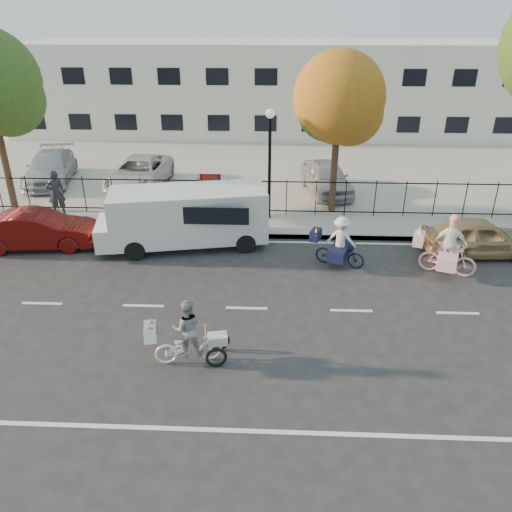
# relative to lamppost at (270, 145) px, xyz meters

# --- Properties ---
(ground) EXTENTS (120.00, 120.00, 0.00)m
(ground) POSITION_rel_lamppost_xyz_m (-0.50, -6.80, -3.11)
(ground) COLOR #333334
(road_markings) EXTENTS (60.00, 9.52, 0.01)m
(road_markings) POSITION_rel_lamppost_xyz_m (-0.50, -6.80, -3.11)
(road_markings) COLOR silver
(road_markings) RESTS_ON ground
(curb) EXTENTS (60.00, 0.10, 0.15)m
(curb) POSITION_rel_lamppost_xyz_m (-0.50, -1.75, -3.04)
(curb) COLOR #A8A399
(curb) RESTS_ON ground
(sidewalk) EXTENTS (60.00, 2.20, 0.15)m
(sidewalk) POSITION_rel_lamppost_xyz_m (-0.50, -0.70, -3.04)
(sidewalk) COLOR #A8A399
(sidewalk) RESTS_ON ground
(parking_lot) EXTENTS (60.00, 15.60, 0.15)m
(parking_lot) POSITION_rel_lamppost_xyz_m (-0.50, 8.20, -3.04)
(parking_lot) COLOR #A8A399
(parking_lot) RESTS_ON ground
(iron_fence) EXTENTS (58.00, 0.06, 1.50)m
(iron_fence) POSITION_rel_lamppost_xyz_m (-0.50, 0.40, -2.21)
(iron_fence) COLOR black
(iron_fence) RESTS_ON sidewalk
(building) EXTENTS (34.00, 10.00, 6.00)m
(building) POSITION_rel_lamppost_xyz_m (-0.50, 18.20, -0.11)
(building) COLOR silver
(building) RESTS_ON ground
(lamppost) EXTENTS (0.36, 0.36, 4.33)m
(lamppost) POSITION_rel_lamppost_xyz_m (0.00, 0.00, 0.00)
(lamppost) COLOR black
(lamppost) RESTS_ON sidewalk
(street_sign) EXTENTS (0.85, 0.06, 1.80)m
(street_sign) POSITION_rel_lamppost_xyz_m (-2.35, 0.00, -1.70)
(street_sign) COLOR black
(street_sign) RESTS_ON sidewalk
(zebra_trike) EXTENTS (1.98, 1.02, 1.69)m
(zebra_trike) POSITION_rel_lamppost_xyz_m (-1.75, -9.28, -2.46)
(zebra_trike) COLOR white
(zebra_trike) RESTS_ON ground
(unicorn_bike) EXTENTS (2.09, 1.52, 2.07)m
(unicorn_bike) POSITION_rel_lamppost_xyz_m (5.81, -4.36, -2.35)
(unicorn_bike) COLOR #FCBFC6
(unicorn_bike) RESTS_ON ground
(bull_bike) EXTENTS (1.92, 1.37, 1.74)m
(bull_bike) POSITION_rel_lamppost_xyz_m (2.42, -3.91, -2.42)
(bull_bike) COLOR black
(bull_bike) RESTS_ON ground
(white_van) EXTENTS (6.27, 3.04, 2.11)m
(white_van) POSITION_rel_lamppost_xyz_m (-2.93, -2.54, -1.94)
(white_van) COLOR white
(white_van) RESTS_ON ground
(red_sedan) EXTENTS (4.28, 1.92, 1.36)m
(red_sedan) POSITION_rel_lamppost_xyz_m (-8.22, -2.94, -2.43)
(red_sedan) COLOR #530B09
(red_sedan) RESTS_ON ground
(gold_sedan) EXTENTS (4.01, 1.81, 1.34)m
(gold_sedan) POSITION_rel_lamppost_xyz_m (7.35, -2.87, -2.44)
(gold_sedan) COLOR #A38558
(gold_sedan) RESTS_ON ground
(pedestrian) EXTENTS (0.83, 0.75, 1.89)m
(pedestrian) POSITION_rel_lamppost_xyz_m (-8.66, -0.09, -2.02)
(pedestrian) COLOR black
(pedestrian) RESTS_ON sidewalk
(lot_car_a) EXTENTS (2.95, 5.20, 1.42)m
(lot_car_a) POSITION_rel_lamppost_xyz_m (-10.84, 4.40, -2.25)
(lot_car_a) COLOR #B4B5BC
(lot_car_a) RESTS_ON parking_lot
(lot_car_b) EXTENTS (2.56, 5.17, 1.41)m
(lot_car_b) POSITION_rel_lamppost_xyz_m (-6.24, 3.70, -2.26)
(lot_car_b) COLOR silver
(lot_car_b) RESTS_ON parking_lot
(lot_car_d) EXTENTS (2.50, 4.50, 1.45)m
(lot_car_d) POSITION_rel_lamppost_xyz_m (2.57, 3.31, -2.24)
(lot_car_d) COLOR #A8A9AF
(lot_car_d) RESTS_ON parking_lot
(tree_mid) EXTENTS (3.59, 3.57, 6.54)m
(tree_mid) POSITION_rel_lamppost_xyz_m (2.77, 1.04, 1.46)
(tree_mid) COLOR #442D1D
(tree_mid) RESTS_ON ground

